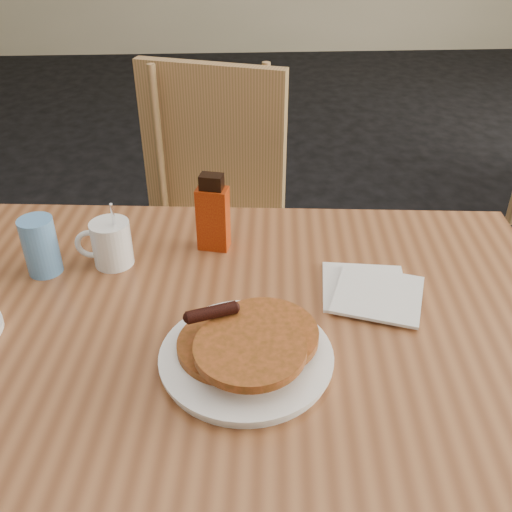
% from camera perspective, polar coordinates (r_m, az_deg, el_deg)
% --- Properties ---
extents(main_table, '(1.36, 0.99, 0.75)m').
position_cam_1_polar(main_table, '(1.03, -3.87, -8.26)').
color(main_table, '#965B35').
rests_on(main_table, floor).
extents(chair_main_far, '(0.56, 0.57, 0.98)m').
position_cam_1_polar(chair_main_far, '(1.70, -4.19, 4.86)').
color(chair_main_far, tan).
rests_on(chair_main_far, floor).
extents(pancake_plate, '(0.28, 0.28, 0.08)m').
position_cam_1_polar(pancake_plate, '(0.91, -0.93, -9.42)').
color(pancake_plate, white).
rests_on(pancake_plate, main_table).
extents(coffee_mug, '(0.11, 0.08, 0.15)m').
position_cam_1_polar(coffee_mug, '(1.16, -14.36, 1.30)').
color(coffee_mug, white).
rests_on(coffee_mug, main_table).
extents(syrup_bottle, '(0.07, 0.05, 0.17)m').
position_cam_1_polar(syrup_bottle, '(1.16, -4.32, 4.12)').
color(syrup_bottle, maroon).
rests_on(syrup_bottle, main_table).
extents(napkin_stack, '(0.21, 0.22, 0.01)m').
position_cam_1_polar(napkin_stack, '(1.08, 11.44, -3.47)').
color(napkin_stack, white).
rests_on(napkin_stack, main_table).
extents(blue_tumbler, '(0.08, 0.08, 0.12)m').
position_cam_1_polar(blue_tumbler, '(1.17, -20.75, 0.93)').
color(blue_tumbler, '#5C97D8').
rests_on(blue_tumbler, main_table).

